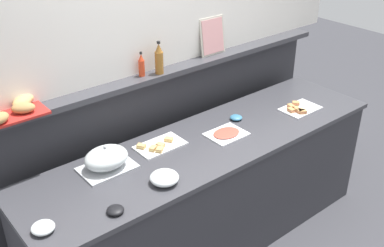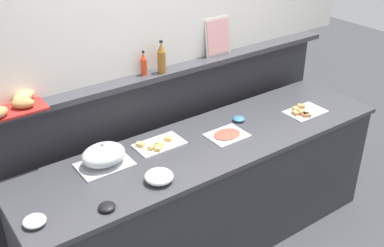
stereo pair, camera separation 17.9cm
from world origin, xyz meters
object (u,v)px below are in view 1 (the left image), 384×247
Objects in this scene: sandwich_platter_side at (159,145)px; glass_bowl_medium at (43,228)px; sandwich_platter_front at (299,109)px; condiment_bowl_teal at (236,118)px; serving_cloche at (106,159)px; bread_basket at (13,109)px; framed_picture at (212,36)px; hot_sauce_bottle at (141,66)px; condiment_bowl_red at (115,210)px; cold_cuts_platter at (226,134)px; glass_bowl_large at (164,178)px; vinegar_bottle_amber at (159,59)px.

glass_bowl_medium reaches higher than sandwich_platter_side.
sandwich_platter_front is 3.32× the size of condiment_bowl_teal.
serving_cloche is 0.85× the size of bread_basket.
framed_picture is (0.09, 0.39, 0.52)m from condiment_bowl_teal.
hot_sauce_bottle is at bearing 30.65° from glass_bowl_medium.
condiment_bowl_red is at bearing -151.00° from framed_picture.
sandwich_platter_side is at bearing -20.66° from bread_basket.
cold_cuts_platter is at bearing 5.45° from glass_bowl_medium.
cold_cuts_platter is 0.94× the size of framed_picture.
condiment_bowl_red is (-1.77, -0.17, 0.01)m from sandwich_platter_front.
cold_cuts_platter is 0.77m from hot_sauce_bottle.
bread_basket is (-1.28, 0.48, 0.42)m from cold_cuts_platter.
serving_cloche is 1.32m from framed_picture.
condiment_bowl_red is 0.24× the size of bread_basket.
serving_cloche is (-0.41, -0.01, 0.06)m from sandwich_platter_side.
condiment_bowl_teal is at bearing -13.25° from bread_basket.
glass_bowl_large is (-0.22, -0.36, 0.02)m from sandwich_platter_side.
cold_cuts_platter is at bearing 12.90° from condiment_bowl_red.
glass_bowl_medium is at bearing -103.39° from bread_basket.
bread_basket is at bearing 76.61° from glass_bowl_medium.
sandwich_platter_side is at bearing 34.89° from condiment_bowl_red.
sandwich_platter_side is 0.60m from vinegar_bottle_amber.
sandwich_platter_front is 0.72m from cold_cuts_platter.
cold_cuts_platter is (0.47, -0.17, -0.00)m from sandwich_platter_side.
cold_cuts_platter is 1.09m from condiment_bowl_red.
sandwich_platter_front is 0.77× the size of bread_basket.
glass_bowl_large is 0.98m from bread_basket.
framed_picture is at bearing 23.99° from sandwich_platter_side.
sandwich_platter_side is 1.90× the size of glass_bowl_large.
glass_bowl_large is at bearing -3.89° from glass_bowl_medium.
hot_sauce_bottle reaches higher than sandwich_platter_side.
condiment_bowl_teal is at bearing 29.92° from cold_cuts_platter.
sandwich_platter_side is 1.23× the size of cold_cuts_platter.
glass_bowl_large is at bearing -61.36° from serving_cloche.
condiment_bowl_teal is at bearing 9.03° from glass_bowl_medium.
sandwich_platter_front is 1.30m from hot_sauce_bottle.
condiment_bowl_teal is 0.96× the size of condiment_bowl_red.
condiment_bowl_red is at bearing -145.11° from sandwich_platter_side.
framed_picture is (1.74, 0.65, 0.51)m from glass_bowl_medium.
framed_picture is at bearing 35.27° from glass_bowl_large.
vinegar_bottle_amber is at bearing 151.27° from sandwich_platter_front.
condiment_bowl_teal is at bearing -3.82° from sandwich_platter_side.
glass_bowl_large reaches higher than condiment_bowl_teal.
sandwich_platter_front is 0.53m from condiment_bowl_teal.
glass_bowl_medium is (-0.74, 0.05, -0.01)m from glass_bowl_large.
condiment_bowl_teal is (0.68, -0.05, 0.01)m from sandwich_platter_side.
vinegar_bottle_amber reaches higher than cold_cuts_platter.
serving_cloche is at bearing -37.79° from bread_basket.
hot_sauce_bottle is at bearing 147.84° from condiment_bowl_teal.
glass_bowl_medium is 0.38m from condiment_bowl_red.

